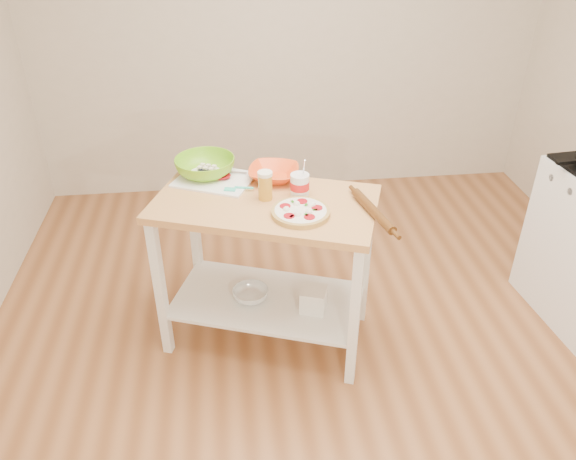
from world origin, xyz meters
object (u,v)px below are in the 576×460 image
(cutting_board, at_px, (215,179))
(shelf_glass_bowl, at_px, (251,294))
(knife, at_px, (216,171))
(orange_bowl, at_px, (274,173))
(pizza, at_px, (301,212))
(shelf_bin, at_px, (314,299))
(spatula, at_px, (237,188))
(yogurt_tub, at_px, (300,185))
(rolling_pin, at_px, (373,211))
(green_bowl, at_px, (205,167))
(prep_island, at_px, (266,242))
(beer_pint, at_px, (265,185))

(cutting_board, relative_size, shelf_glass_bowl, 2.40)
(knife, xyz_separation_m, orange_bowl, (0.31, -0.09, 0.02))
(pizza, relative_size, shelf_bin, 2.16)
(spatula, relative_size, yogurt_tub, 0.74)
(cutting_board, distance_m, yogurt_tub, 0.49)
(shelf_glass_bowl, height_order, shelf_bin, shelf_bin)
(rolling_pin, bearing_deg, pizza, 172.31)
(pizza, relative_size, orange_bowl, 1.07)
(green_bowl, height_order, shelf_glass_bowl, green_bowl)
(prep_island, distance_m, orange_bowl, 0.38)
(prep_island, distance_m, pizza, 0.35)
(beer_pint, distance_m, rolling_pin, 0.56)
(orange_bowl, bearing_deg, spatula, -149.14)
(cutting_board, height_order, green_bowl, green_bowl)
(yogurt_tub, xyz_separation_m, shelf_glass_bowl, (-0.28, -0.02, -0.67))
(pizza, bearing_deg, spatula, 136.87)
(beer_pint, xyz_separation_m, shelf_glass_bowl, (-0.10, -0.01, -0.68))
(rolling_pin, bearing_deg, knife, 144.56)
(knife, bearing_deg, beer_pint, -34.66)
(prep_island, height_order, yogurt_tub, yogurt_tub)
(knife, distance_m, shelf_bin, 0.89)
(prep_island, xyz_separation_m, spatula, (-0.14, 0.12, 0.27))
(pizza, xyz_separation_m, shelf_glass_bowl, (-0.26, 0.17, -0.62))
(knife, bearing_deg, yogurt_tub, -18.05)
(green_bowl, height_order, yogurt_tub, yogurt_tub)
(yogurt_tub, height_order, rolling_pin, yogurt_tub)
(green_bowl, bearing_deg, yogurt_tub, -30.78)
(orange_bowl, xyz_separation_m, green_bowl, (-0.37, 0.09, 0.02))
(pizza, bearing_deg, prep_island, 134.97)
(prep_island, xyz_separation_m, cutting_board, (-0.25, 0.26, 0.26))
(cutting_board, bearing_deg, shelf_bin, -12.36)
(prep_island, distance_m, green_bowl, 0.54)
(orange_bowl, xyz_separation_m, yogurt_tub, (0.12, -0.20, 0.03))
(pizza, bearing_deg, rolling_pin, -7.69)
(green_bowl, distance_m, beer_pint, 0.43)
(spatula, bearing_deg, shelf_bin, -18.13)
(cutting_board, distance_m, knife, 0.07)
(green_bowl, bearing_deg, shelf_bin, -38.82)
(pizza, relative_size, shelf_glass_bowl, 1.42)
(green_bowl, bearing_deg, spatula, -51.13)
(green_bowl, relative_size, yogurt_tub, 1.55)
(pizza, height_order, green_bowl, green_bowl)
(cutting_board, relative_size, orange_bowl, 1.81)
(rolling_pin, bearing_deg, beer_pint, 155.85)
(yogurt_tub, bearing_deg, rolling_pin, -36.63)
(prep_island, bearing_deg, shelf_bin, -25.51)
(prep_island, height_order, beer_pint, beer_pint)
(cutting_board, height_order, yogurt_tub, yogurt_tub)
(spatula, relative_size, green_bowl, 0.48)
(knife, bearing_deg, shelf_bin, -25.77)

